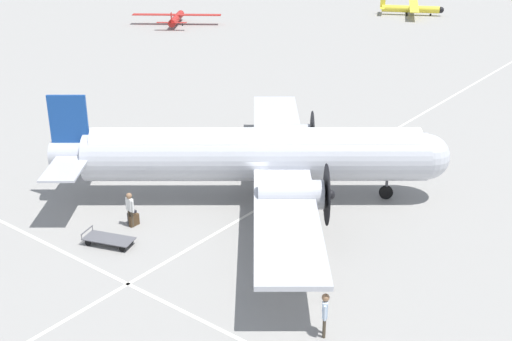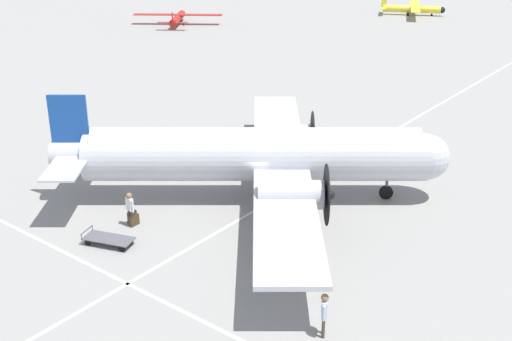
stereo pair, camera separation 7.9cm
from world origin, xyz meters
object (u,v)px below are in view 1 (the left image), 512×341
Objects in this scene: suitcase_upright_spare at (132,217)px; baggage_cart at (109,239)px; airliner_main at (263,154)px; suitcase_near_door at (134,220)px; light_aircraft_taxiing at (177,18)px; passenger_boarding at (130,206)px; crew_foreground at (325,310)px; light_aircraft_distant at (412,9)px.

suitcase_upright_spare reaches higher than baggage_cart.
airliner_main is 33.25× the size of suitcase_near_door.
light_aircraft_taxiing is (-33.37, -38.40, -1.58)m from airliner_main.
light_aircraft_taxiing is at bearing -138.07° from suitcase_near_door.
suitcase_near_door is 0.96× the size of suitcase_upright_spare.
passenger_boarding reaches higher than suitcase_near_door.
crew_foreground is 2.90× the size of suitcase_near_door.
baggage_cart is (0.33, -10.97, -0.77)m from crew_foreground.
passenger_boarding is 0.16× the size of light_aircraft_distant.
suitcase_near_door is 52.96m from light_aircraft_taxiing.
airliner_main is 8.64m from baggage_cart.
passenger_boarding is at bearing 52.29° from crew_foreground.
light_aircraft_distant is (-65.52, -16.00, 0.59)m from baggage_cart.
airliner_main is 2.06× the size of light_aircraft_taxiing.
crew_foreground reaches higher than suitcase_near_door.
suitcase_near_door is 0.24× the size of baggage_cart.
crew_foreground is 11.57m from suitcase_near_door.
crew_foreground is at bearing 82.00° from suitcase_near_door.
passenger_boarding reaches higher than crew_foreground.
airliner_main reaches higher than light_aircraft_distant.
passenger_boarding is (-1.47, -11.50, 0.00)m from crew_foreground.
crew_foreground is (7.64, 8.41, -1.39)m from airliner_main.
light_aircraft_taxiing is at bearing 111.78° from baggage_cart.
light_aircraft_distant is at bearing -166.26° from suitcase_near_door.
light_aircraft_taxiing is at bearing 18.38° from crew_foreground.
passenger_boarding is (6.16, -3.09, -1.38)m from airliner_main.
light_aircraft_taxiing is (-41.33, -35.84, 0.57)m from baggage_cart.
baggage_cart is at bearing -145.54° from airliner_main.
suitcase_near_door is at bearing 72.49° from passenger_boarding.
crew_foreground is 11.89m from suitcase_upright_spare.
suitcase_upright_spare is 65.24m from light_aircraft_distant.
crew_foreground is 0.70× the size of baggage_cart.
airliner_main is 31.89× the size of suitcase_upright_spare.
light_aircraft_taxiing is (-41.00, -46.82, -0.20)m from crew_foreground.
airliner_main is 1.85× the size of light_aircraft_distant.
crew_foreground is at bearing -166.39° from light_aircraft_taxiing.
airliner_main is at bearing 72.17° from passenger_boarding.
airliner_main is 7.08m from suitcase_near_door.
suitcase_near_door is 0.06× the size of light_aircraft_taxiing.
suitcase_upright_spare is at bearing -102.16° from light_aircraft_distant.
suitcase_near_door is at bearing 51.60° from crew_foreground.
baggage_cart is at bearing 61.31° from crew_foreground.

